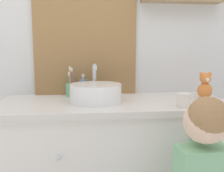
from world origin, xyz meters
The scene contains 7 objects.
wall_back centered at (0.02, 0.62, 1.29)m, with size 3.20×0.18×2.50m.
vanity_counter centered at (0.00, 0.32, 0.40)m, with size 1.38×0.56×0.79m.
sink_basin centered at (-0.11, 0.31, 0.85)m, with size 0.30×0.36×0.22m.
toothbrush_holder centered at (-0.27, 0.50, 0.85)m, with size 0.06×0.06×0.20m.
soap_dispenser centered at (-0.19, 0.52, 0.85)m, with size 0.05×0.05×0.15m.
teddy_bear centered at (0.58, 0.34, 0.88)m, with size 0.09×0.08×0.17m.
drinking_cup centered at (0.35, 0.12, 0.83)m, with size 0.07×0.07×0.08m, color silver.
Camera 1 is at (-0.18, -1.15, 1.10)m, focal length 40.00 mm.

